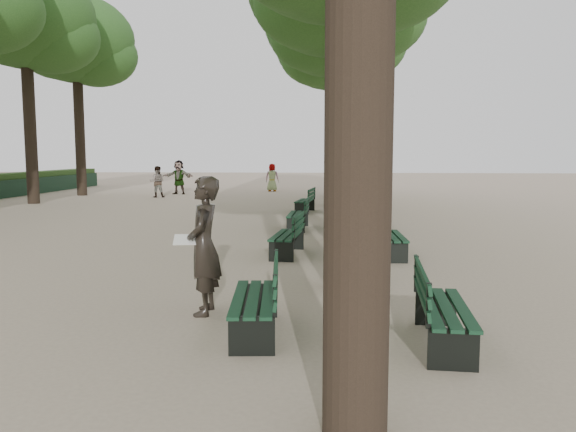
{
  "coord_description": "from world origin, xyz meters",
  "views": [
    {
      "loc": [
        1.28,
        -6.3,
        2.24
      ],
      "look_at": [
        0.6,
        3.0,
        1.2
      ],
      "focal_mm": 35.0,
      "sensor_mm": 36.0,
      "label": 1
    }
  ],
  "objects": [
    {
      "name": "ground",
      "position": [
        0.0,
        0.0,
        0.0
      ],
      "size": [
        120.0,
        120.0,
        0.0
      ],
      "primitive_type": "plane",
      "color": "tan",
      "rests_on": "ground"
    },
    {
      "name": "tree_central_4",
      "position": [
        1.5,
        18.0,
        7.65
      ],
      "size": [
        6.0,
        6.0,
        9.95
      ],
      "color": "#33261C",
      "rests_on": "ground"
    },
    {
      "name": "tree_central_5",
      "position": [
        1.5,
        23.0,
        7.65
      ],
      "size": [
        6.0,
        6.0,
        9.95
      ],
      "color": "#33261C",
      "rests_on": "ground"
    },
    {
      "name": "tree_far_4",
      "position": [
        -12.0,
        18.0,
        8.14
      ],
      "size": [
        6.0,
        6.0,
        10.45
      ],
      "color": "#33261C",
      "rests_on": "ground"
    },
    {
      "name": "tree_far_5",
      "position": [
        -12.0,
        23.0,
        8.14
      ],
      "size": [
        6.0,
        6.0,
        10.45
      ],
      "color": "#33261C",
      "rests_on": "ground"
    },
    {
      "name": "bench_left_0",
      "position": [
        0.37,
        0.47,
        0.27
      ],
      "size": [
        0.72,
        1.84,
        0.92
      ],
      "color": "black",
      "rests_on": "ground"
    },
    {
      "name": "bench_left_1",
      "position": [
        0.37,
        5.92,
        0.27
      ],
      "size": [
        0.73,
        1.84,
        0.92
      ],
      "color": "black",
      "rests_on": "ground"
    },
    {
      "name": "bench_left_2",
      "position": [
        0.37,
        10.19,
        0.27
      ],
      "size": [
        0.61,
        1.81,
        0.92
      ],
      "color": "black",
      "rests_on": "ground"
    },
    {
      "name": "bench_left_3",
      "position": [
        0.37,
        15.05,
        0.27
      ],
      "size": [
        0.77,
        1.85,
        0.92
      ],
      "color": "black",
      "rests_on": "ground"
    },
    {
      "name": "bench_right_0",
      "position": [
        2.63,
        0.19,
        0.27
      ],
      "size": [
        0.7,
        1.84,
        0.92
      ],
      "color": "black",
      "rests_on": "ground"
    },
    {
      "name": "bench_right_1",
      "position": [
        2.63,
        5.94,
        0.27
      ],
      "size": [
        0.62,
        1.81,
        0.92
      ],
      "color": "black",
      "rests_on": "ground"
    },
    {
      "name": "bench_right_2",
      "position": [
        2.63,
        10.2,
        0.27
      ],
      "size": [
        0.59,
        1.8,
        0.92
      ],
      "color": "black",
      "rests_on": "ground"
    },
    {
      "name": "bench_right_3",
      "position": [
        2.63,
        15.58,
        0.27
      ],
      "size": [
        0.61,
        1.81,
        0.92
      ],
      "color": "black",
      "rests_on": "ground"
    },
    {
      "name": "man_with_map",
      "position": [
        -0.45,
        1.29,
        0.97
      ],
      "size": [
        0.65,
        0.79,
        1.93
      ],
      "color": "black",
      "rests_on": "ground"
    },
    {
      "name": "pedestrian_c",
      "position": [
        2.17,
        22.44,
        0.85
      ],
      "size": [
        1.05,
        0.54,
        1.7
      ],
      "primitive_type": "imported",
      "rotation": [
        0.0,
        0.0,
        3.35
      ],
      "color": "#262628",
      "rests_on": "ground"
    },
    {
      "name": "pedestrian_d",
      "position": [
        -2.09,
        26.91,
        0.83
      ],
      "size": [
        0.83,
        0.4,
        1.65
      ],
      "primitive_type": "imported",
      "rotation": [
        0.0,
        0.0,
        3.06
      ],
      "color": "#262628",
      "rests_on": "ground"
    },
    {
      "name": "pedestrian_b",
      "position": [
        4.2,
        26.72,
        0.88
      ],
      "size": [
        1.19,
        0.6,
        1.76
      ],
      "primitive_type": "imported",
      "rotation": [
        0.0,
        0.0,
        2.91
      ],
      "color": "#262628",
      "rests_on": "ground"
    },
    {
      "name": "pedestrian_a",
      "position": [
        -7.5,
        21.86,
        0.8
      ],
      "size": [
        0.82,
        0.45,
        1.6
      ],
      "primitive_type": "imported",
      "rotation": [
        0.0,
        0.0,
        3.32
      ],
      "color": "#262628",
      "rests_on": "ground"
    },
    {
      "name": "pedestrian_e",
      "position": [
        -7.02,
        24.28,
        0.94
      ],
      "size": [
        1.78,
        0.58,
        1.88
      ],
      "primitive_type": "imported",
      "rotation": [
        0.0,
        0.0,
        6.17
      ],
      "color": "#262628",
      "rests_on": "ground"
    }
  ]
}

